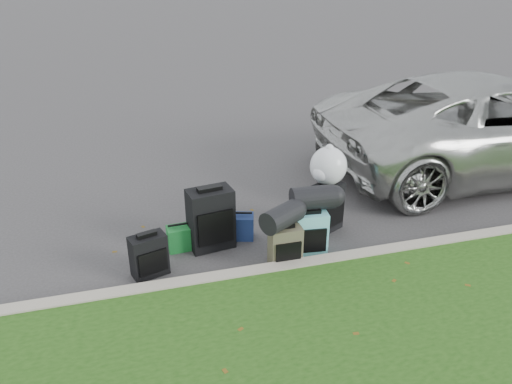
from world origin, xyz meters
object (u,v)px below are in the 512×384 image
object	(u,v)px
suitcase_large_black_right	(326,207)
tote_green	(179,238)
suitcase_olive	(285,246)
suitcase_teal	(311,233)
suv	(492,124)
suitcase_large_black_left	(211,219)
suitcase_small_black	(149,256)
tote_navy	(242,226)

from	to	relation	value
suitcase_large_black_right	tote_green	size ratio (longest dim) A/B	2.12
suitcase_olive	suitcase_teal	xyz separation A→B (m)	(0.39, 0.17, 0.03)
suv	suitcase_olive	distance (m)	4.85
suitcase_large_black_left	suitcase_teal	world-z (taller)	suitcase_large_black_left
suv	suitcase_small_black	xyz separation A→B (m)	(-6.01, -1.73, -0.57)
suitcase_small_black	suitcase_olive	size ratio (longest dim) A/B	0.99
tote_green	tote_navy	xyz separation A→B (m)	(0.86, 0.07, 0.01)
suitcase_large_black_right	suv	bearing A→B (deg)	-7.70
suitcase_small_black	suitcase_teal	bearing A→B (deg)	-19.13
tote_navy	suitcase_large_black_right	bearing A→B (deg)	11.82
suitcase_small_black	tote_navy	xyz separation A→B (m)	(1.26, 0.54, -0.10)
suitcase_large_black_left	suitcase_olive	world-z (taller)	suitcase_large_black_left
tote_navy	suv	bearing A→B (deg)	30.38
suv	suitcase_olive	xyz separation A→B (m)	(-4.40, -1.96, -0.57)
suitcase_large_black_left	suitcase_small_black	bearing A→B (deg)	-161.15
suitcase_teal	tote_green	size ratio (longest dim) A/B	1.81
suv	suitcase_large_black_right	xyz separation A→B (m)	(-3.58, -1.28, -0.49)
suitcase_small_black	suitcase_large_black_left	distance (m)	0.95
suitcase_large_black_left	tote_navy	size ratio (longest dim) A/B	2.44
suv	tote_navy	bearing A→B (deg)	105.13
suitcase_large_black_left	suitcase_large_black_right	world-z (taller)	suitcase_large_black_left
suitcase_teal	tote_navy	size ratio (longest dim) A/B	1.74
suitcase_teal	tote_navy	distance (m)	0.97
suitcase_small_black	suitcase_large_black_right	distance (m)	2.47
suv	suitcase_small_black	world-z (taller)	suv
tote_green	suitcase_large_black_right	bearing A→B (deg)	-4.00
suitcase_small_black	suitcase_teal	xyz separation A→B (m)	(2.00, -0.07, 0.03)
suitcase_teal	suitcase_large_black_left	bearing A→B (deg)	163.08
suv	tote_navy	world-z (taller)	suv
suitcase_teal	suitcase_large_black_right	world-z (taller)	suitcase_large_black_right
suitcase_olive	suitcase_teal	world-z (taller)	suitcase_teal
suitcase_small_black	tote_navy	bearing A→B (deg)	6.19
suitcase_small_black	tote_green	xyz separation A→B (m)	(0.41, 0.47, -0.10)
suitcase_olive	suitcase_large_black_left	bearing A→B (deg)	139.62
suitcase_olive	tote_green	distance (m)	1.40
suitcase_large_black_left	suv	bearing A→B (deg)	5.19
suitcase_small_black	suitcase_teal	distance (m)	2.01
tote_green	tote_navy	bearing A→B (deg)	1.26
tote_navy	suitcase_teal	bearing A→B (deg)	-23.40
suitcase_olive	tote_navy	world-z (taller)	suitcase_olive
suitcase_olive	tote_navy	xyz separation A→B (m)	(-0.35, 0.78, -0.10)
suitcase_large_black_right	tote_navy	bearing A→B (deg)	148.11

